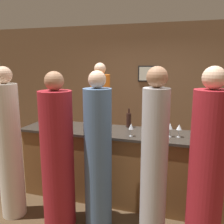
{
  "coord_description": "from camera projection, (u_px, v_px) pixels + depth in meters",
  "views": [
    {
      "loc": [
        0.76,
        -3.29,
        2.0
      ],
      "look_at": [
        -0.3,
        0.1,
        1.29
      ],
      "focal_mm": 40.0,
      "sensor_mm": 36.0,
      "label": 1
    }
  ],
  "objects": [
    {
      "name": "wine_glass_1",
      "position": [
        170.0,
        127.0,
        3.25
      ],
      "size": [
        0.07,
        0.07,
        0.18
      ],
      "color": "silver",
      "rests_on": "bar_counter"
    },
    {
      "name": "ground_plane",
      "position": [
        130.0,
        199.0,
        3.7
      ],
      "size": [
        14.0,
        14.0,
        0.0
      ],
      "primitive_type": "plane",
      "color": "#4C3823"
    },
    {
      "name": "wine_glass_3",
      "position": [
        131.0,
        127.0,
        3.27
      ],
      "size": [
        0.07,
        0.07,
        0.17
      ],
      "color": "silver",
      "rests_on": "bar_counter"
    },
    {
      "name": "guest_2",
      "position": [
        58.0,
        157.0,
        3.0
      ],
      "size": [
        0.39,
        0.39,
        1.9
      ],
      "color": "maroon",
      "rests_on": "ground_plane"
    },
    {
      "name": "guest_4",
      "position": [
        98.0,
        156.0,
        2.98
      ],
      "size": [
        0.33,
        0.33,
        1.91
      ],
      "color": "#4C6B93",
      "rests_on": "ground_plane"
    },
    {
      "name": "wine_bottle_1",
      "position": [
        129.0,
        120.0,
        3.74
      ],
      "size": [
        0.07,
        0.07,
        0.28
      ],
      "color": "black",
      "rests_on": "bar_counter"
    },
    {
      "name": "bartender",
      "position": [
        100.0,
        122.0,
        4.54
      ],
      "size": [
        0.35,
        0.35,
        1.99
      ],
      "rotation": [
        0.0,
        0.0,
        3.14
      ],
      "color": "orange",
      "rests_on": "ground_plane"
    },
    {
      "name": "wine_glass_0",
      "position": [
        155.0,
        129.0,
        3.15
      ],
      "size": [
        0.07,
        0.07,
        0.18
      ],
      "color": "silver",
      "rests_on": "bar_counter"
    },
    {
      "name": "wine_glass_6",
      "position": [
        160.0,
        126.0,
        3.29
      ],
      "size": [
        0.07,
        0.07,
        0.18
      ],
      "color": "silver",
      "rests_on": "bar_counter"
    },
    {
      "name": "wine_glass_2",
      "position": [
        179.0,
        127.0,
        3.23
      ],
      "size": [
        0.07,
        0.07,
        0.17
      ],
      "color": "silver",
      "rests_on": "bar_counter"
    },
    {
      "name": "wine_bottle_2",
      "position": [
        212.0,
        127.0,
        3.28
      ],
      "size": [
        0.07,
        0.07,
        0.32
      ],
      "color": "black",
      "rests_on": "bar_counter"
    },
    {
      "name": "guest_1",
      "position": [
        207.0,
        171.0,
        2.52
      ],
      "size": [
        0.36,
        0.36,
        1.97
      ],
      "color": "maroon",
      "rests_on": "ground_plane"
    },
    {
      "name": "guest_3",
      "position": [
        9.0,
        148.0,
        3.17
      ],
      "size": [
        0.31,
        0.31,
        1.95
      ],
      "color": "silver",
      "rests_on": "ground_plane"
    },
    {
      "name": "guest_0",
      "position": [
        154.0,
        163.0,
        2.68
      ],
      "size": [
        0.29,
        0.29,
        1.96
      ],
      "color": "#B2B2B7",
      "rests_on": "ground_plane"
    },
    {
      "name": "wine_glass_5",
      "position": [
        213.0,
        134.0,
        3.0
      ],
      "size": [
        0.08,
        0.08,
        0.16
      ],
      "color": "silver",
      "rests_on": "bar_counter"
    },
    {
      "name": "back_wall",
      "position": [
        154.0,
        90.0,
        5.45
      ],
      "size": [
        8.0,
        0.08,
        2.8
      ],
      "color": "brown",
      "rests_on": "ground_plane"
    },
    {
      "name": "bar_counter",
      "position": [
        130.0,
        166.0,
        3.6
      ],
      "size": [
        3.21,
        0.68,
        1.04
      ],
      "color": "brown",
      "rests_on": "ground_plane"
    }
  ]
}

